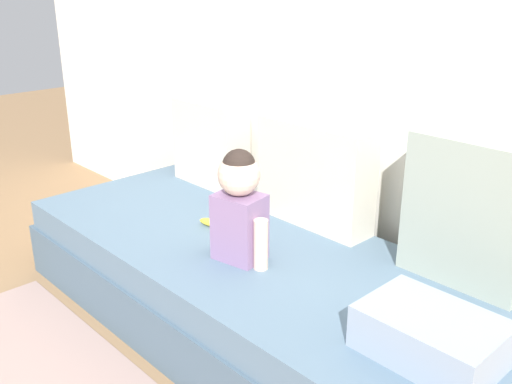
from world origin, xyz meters
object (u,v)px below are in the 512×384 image
(throw_pillow_right, at_px, (469,213))
(banana, at_px, (216,223))
(couch, at_px, (253,289))
(throw_pillow_center, at_px, (314,174))
(folded_blanket, at_px, (431,335))
(throw_pillow_left, at_px, (211,143))
(toddler, at_px, (239,204))

(throw_pillow_right, relative_size, banana, 3.18)
(banana, bearing_deg, couch, -3.51)
(throw_pillow_center, xyz_separation_m, folded_blanket, (0.89, -0.49, -0.16))
(couch, xyz_separation_m, banana, (-0.26, 0.02, 0.22))
(throw_pillow_left, relative_size, throw_pillow_center, 0.80)
(throw_pillow_left, distance_m, toddler, 0.89)
(couch, xyz_separation_m, folded_blanket, (0.89, -0.12, 0.27))
(couch, height_order, throw_pillow_center, throw_pillow_center)
(folded_blanket, bearing_deg, banana, 173.36)
(throw_pillow_left, bearing_deg, throw_pillow_right, 0.00)
(throw_pillow_left, xyz_separation_m, throw_pillow_center, (0.72, 0.00, 0.01))
(throw_pillow_center, distance_m, toddler, 0.48)
(couch, xyz_separation_m, throw_pillow_center, (0.00, 0.37, 0.43))
(throw_pillow_right, bearing_deg, folded_blanket, -71.43)
(throw_pillow_center, bearing_deg, throw_pillow_left, 180.00)
(throw_pillow_center, relative_size, banana, 3.31)
(couch, distance_m, toddler, 0.44)
(toddler, height_order, banana, toddler)
(toddler, xyz_separation_m, banana, (-0.29, 0.12, -0.21))
(couch, height_order, folded_blanket, folded_blanket)
(folded_blanket, bearing_deg, throw_pillow_left, 163.14)
(throw_pillow_left, bearing_deg, folded_blanket, -16.86)
(throw_pillow_center, xyz_separation_m, banana, (-0.26, -0.36, -0.21))
(throw_pillow_right, bearing_deg, toddler, -145.50)
(toddler, relative_size, banana, 2.66)
(folded_blanket, bearing_deg, toddler, 179.09)
(couch, height_order, banana, banana)
(couch, xyz_separation_m, throw_pillow_right, (0.72, 0.37, 0.47))
(throw_pillow_left, bearing_deg, banana, -37.36)
(throw_pillow_center, bearing_deg, folded_blanket, -28.81)
(throw_pillow_left, height_order, folded_blanket, throw_pillow_left)
(couch, bearing_deg, throw_pillow_left, 152.88)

